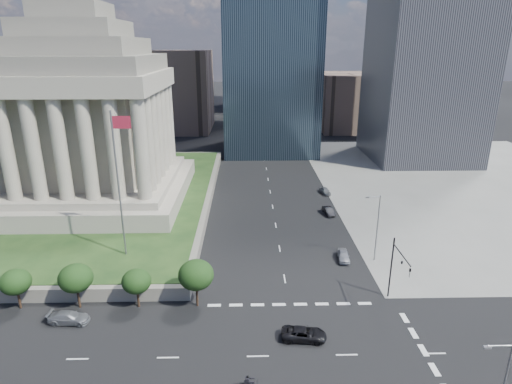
{
  "coord_description": "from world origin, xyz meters",
  "views": [
    {
      "loc": [
        -4.98,
        -30.24,
        29.59
      ],
      "look_at": [
        -3.98,
        13.77,
        14.47
      ],
      "focal_mm": 30.0,
      "sensor_mm": 36.0,
      "label": 1
    }
  ],
  "objects_px": {
    "traffic_signal_ne": "(397,266)",
    "parked_sedan_near": "(343,256)",
    "pickup_truck": "(304,334)",
    "motorcycle_trail": "(247,383)",
    "street_lamp_north": "(376,224)",
    "parked_sedan_far": "(325,191)",
    "parked_sedan_mid": "(328,211)",
    "suv_grey": "(69,318)",
    "war_memorial": "(83,94)",
    "flagpole": "(119,178)"
  },
  "relations": [
    {
      "from": "traffic_signal_ne",
      "to": "parked_sedan_near",
      "type": "relative_size",
      "value": 2.0
    },
    {
      "from": "pickup_truck",
      "to": "motorcycle_trail",
      "type": "bearing_deg",
      "value": 145.83
    },
    {
      "from": "traffic_signal_ne",
      "to": "street_lamp_north",
      "type": "relative_size",
      "value": 0.8
    },
    {
      "from": "parked_sedan_far",
      "to": "pickup_truck",
      "type": "bearing_deg",
      "value": -112.48
    },
    {
      "from": "pickup_truck",
      "to": "parked_sedan_far",
      "type": "bearing_deg",
      "value": -6.24
    },
    {
      "from": "traffic_signal_ne",
      "to": "pickup_truck",
      "type": "xyz_separation_m",
      "value": [
        -11.55,
        -6.17,
        -4.58
      ]
    },
    {
      "from": "parked_sedan_mid",
      "to": "parked_sedan_far",
      "type": "relative_size",
      "value": 1.03
    },
    {
      "from": "parked_sedan_mid",
      "to": "parked_sedan_far",
      "type": "xyz_separation_m",
      "value": [
        1.43,
        11.57,
        0.0
      ]
    },
    {
      "from": "traffic_signal_ne",
      "to": "street_lamp_north",
      "type": "distance_m",
      "value": 11.34
    },
    {
      "from": "traffic_signal_ne",
      "to": "parked_sedan_far",
      "type": "bearing_deg",
      "value": 91.41
    },
    {
      "from": "suv_grey",
      "to": "street_lamp_north",
      "type": "bearing_deg",
      "value": -66.42
    },
    {
      "from": "parked_sedan_far",
      "to": "motorcycle_trail",
      "type": "bearing_deg",
      "value": -116.91
    },
    {
      "from": "pickup_truck",
      "to": "war_memorial",
      "type": "bearing_deg",
      "value": 47.26
    },
    {
      "from": "traffic_signal_ne",
      "to": "parked_sedan_far",
      "type": "distance_m",
      "value": 40.97
    },
    {
      "from": "traffic_signal_ne",
      "to": "parked_sedan_near",
      "type": "bearing_deg",
      "value": 107.01
    },
    {
      "from": "traffic_signal_ne",
      "to": "pickup_truck",
      "type": "distance_m",
      "value": 13.87
    },
    {
      "from": "parked_sedan_near",
      "to": "war_memorial",
      "type": "bearing_deg",
      "value": 157.78
    },
    {
      "from": "motorcycle_trail",
      "to": "parked_sedan_mid",
      "type": "bearing_deg",
      "value": 76.96
    },
    {
      "from": "flagpole",
      "to": "street_lamp_north",
      "type": "relative_size",
      "value": 2.0
    },
    {
      "from": "war_memorial",
      "to": "parked_sedan_far",
      "type": "height_order",
      "value": "war_memorial"
    },
    {
      "from": "flagpole",
      "to": "traffic_signal_ne",
      "type": "relative_size",
      "value": 2.5
    },
    {
      "from": "traffic_signal_ne",
      "to": "war_memorial",
      "type": "bearing_deg",
      "value": 143.58
    },
    {
      "from": "parked_sedan_mid",
      "to": "motorcycle_trail",
      "type": "distance_m",
      "value": 45.0
    },
    {
      "from": "suv_grey",
      "to": "parked_sedan_near",
      "type": "distance_m",
      "value": 36.9
    },
    {
      "from": "flagpole",
      "to": "parked_sedan_near",
      "type": "distance_m",
      "value": 33.26
    },
    {
      "from": "street_lamp_north",
      "to": "parked_sedan_near",
      "type": "bearing_deg",
      "value": 178.16
    },
    {
      "from": "traffic_signal_ne",
      "to": "parked_sedan_mid",
      "type": "bearing_deg",
      "value": 94.77
    },
    {
      "from": "street_lamp_north",
      "to": "parked_sedan_near",
      "type": "relative_size",
      "value": 2.5
    },
    {
      "from": "motorcycle_trail",
      "to": "traffic_signal_ne",
      "type": "bearing_deg",
      "value": 43.61
    },
    {
      "from": "parked_sedan_near",
      "to": "parked_sedan_mid",
      "type": "distance_m",
      "value": 17.71
    },
    {
      "from": "war_memorial",
      "to": "flagpole",
      "type": "bearing_deg",
      "value": -63.11
    },
    {
      "from": "war_memorial",
      "to": "parked_sedan_mid",
      "type": "xyz_separation_m",
      "value": [
        44.07,
        -5.18,
        -20.75
      ]
    },
    {
      "from": "parked_sedan_near",
      "to": "suv_grey",
      "type": "bearing_deg",
      "value": -151.68
    },
    {
      "from": "traffic_signal_ne",
      "to": "parked_sedan_near",
      "type": "height_order",
      "value": "traffic_signal_ne"
    },
    {
      "from": "pickup_truck",
      "to": "parked_sedan_near",
      "type": "distance_m",
      "value": 19.36
    },
    {
      "from": "flagpole",
      "to": "pickup_truck",
      "type": "xyz_separation_m",
      "value": [
        22.78,
        -16.47,
        -12.45
      ]
    },
    {
      "from": "flagpole",
      "to": "parked_sedan_near",
      "type": "bearing_deg",
      "value": 2.12
    },
    {
      "from": "parked_sedan_near",
      "to": "street_lamp_north",
      "type": "bearing_deg",
      "value": 3.95
    },
    {
      "from": "traffic_signal_ne",
      "to": "suv_grey",
      "type": "bearing_deg",
      "value": -175.9
    },
    {
      "from": "parked_sedan_near",
      "to": "parked_sedan_mid",
      "type": "bearing_deg",
      "value": 92.32
    },
    {
      "from": "parked_sedan_near",
      "to": "motorcycle_trail",
      "type": "bearing_deg",
      "value": -113.97
    },
    {
      "from": "traffic_signal_ne",
      "to": "motorcycle_trail",
      "type": "xyz_separation_m",
      "value": [
        -17.61,
        -13.24,
        -4.38
      ]
    },
    {
      "from": "war_memorial",
      "to": "traffic_signal_ne",
      "type": "bearing_deg",
      "value": -36.42
    },
    {
      "from": "war_memorial",
      "to": "parked_sedan_near",
      "type": "relative_size",
      "value": 9.76
    },
    {
      "from": "parked_sedan_mid",
      "to": "pickup_truck",
      "type": "bearing_deg",
      "value": -112.69
    },
    {
      "from": "suv_grey",
      "to": "traffic_signal_ne",
      "type": "bearing_deg",
      "value": -82.35
    },
    {
      "from": "war_memorial",
      "to": "pickup_truck",
      "type": "height_order",
      "value": "war_memorial"
    },
    {
      "from": "war_memorial",
      "to": "motorcycle_trail",
      "type": "height_order",
      "value": "war_memorial"
    },
    {
      "from": "war_memorial",
      "to": "flagpole",
      "type": "distance_m",
      "value": 28.16
    },
    {
      "from": "parked_sedan_near",
      "to": "flagpole",
      "type": "bearing_deg",
      "value": -172.1
    }
  ]
}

